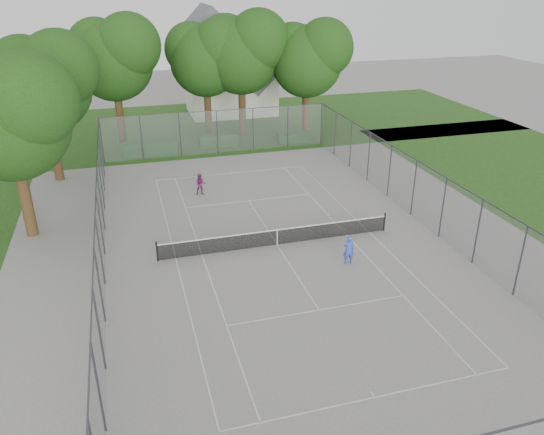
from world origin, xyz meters
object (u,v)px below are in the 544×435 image
object	(u,v)px
girl_player	(349,249)
woman_player	(201,184)
tennis_net	(277,237)
house	(230,71)

from	to	relation	value
girl_player	woman_player	world-z (taller)	girl_player
tennis_net	girl_player	bearing A→B (deg)	-45.24
tennis_net	house	bearing A→B (deg)	82.53
tennis_net	woman_player	bearing A→B (deg)	108.59
tennis_net	house	size ratio (longest dim) A/B	1.20
house	woman_player	world-z (taller)	house
tennis_net	girl_player	distance (m)	4.11
girl_player	house	bearing A→B (deg)	-83.75
girl_player	woman_player	xyz separation A→B (m)	(-5.70, 11.26, -0.06)
house	woman_player	size ratio (longest dim) A/B	7.41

